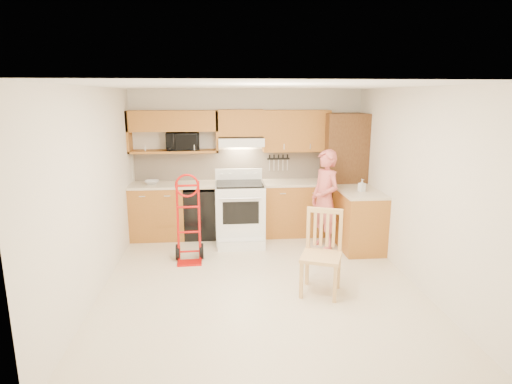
{
  "coord_description": "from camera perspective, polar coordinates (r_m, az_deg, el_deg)",
  "views": [
    {
      "loc": [
        -0.5,
        -5.11,
        2.39
      ],
      "look_at": [
        0.0,
        0.5,
        1.1
      ],
      "focal_mm": 29.59,
      "sensor_mm": 36.0,
      "label": 1
    }
  ],
  "objects": [
    {
      "name": "floor",
      "position": [
        5.67,
        0.46,
        -12.15
      ],
      "size": [
        4.0,
        4.5,
        0.02
      ],
      "primitive_type": "cube",
      "color": "beige",
      "rests_on": "ground"
    },
    {
      "name": "ceiling",
      "position": [
        5.14,
        0.51,
        14.23
      ],
      "size": [
        4.0,
        4.5,
        0.02
      ],
      "primitive_type": "cube",
      "color": "white",
      "rests_on": "ground"
    },
    {
      "name": "wall_back",
      "position": [
        7.48,
        -1.19,
        4.13
      ],
      "size": [
        4.0,
        0.02,
        2.5
      ],
      "primitive_type": "cube",
      "color": "#EFE6CC",
      "rests_on": "ground"
    },
    {
      "name": "wall_front",
      "position": [
        3.11,
        4.53,
        -8.67
      ],
      "size": [
        4.0,
        0.02,
        2.5
      ],
      "primitive_type": "cube",
      "color": "#EFE6CC",
      "rests_on": "ground"
    },
    {
      "name": "wall_left",
      "position": [
        5.45,
        -21.05,
        -0.05
      ],
      "size": [
        0.02,
        4.5,
        2.5
      ],
      "primitive_type": "cube",
      "color": "#EFE6CC",
      "rests_on": "ground"
    },
    {
      "name": "wall_right",
      "position": [
        5.81,
        20.63,
        0.73
      ],
      "size": [
        0.02,
        4.5,
        2.5
      ],
      "primitive_type": "cube",
      "color": "#EFE6CC",
      "rests_on": "ground"
    },
    {
      "name": "backsplash",
      "position": [
        7.46,
        -1.18,
        3.72
      ],
      "size": [
        3.92,
        0.03,
        0.55
      ],
      "primitive_type": "cube",
      "color": "beige",
      "rests_on": "wall_back"
    },
    {
      "name": "lower_cab_left",
      "position": [
        7.4,
        -13.07,
        -2.64
      ],
      "size": [
        0.9,
        0.6,
        0.9
      ],
      "primitive_type": "cube",
      "color": "#AA5F28",
      "rests_on": "ground"
    },
    {
      "name": "dishwasher",
      "position": [
        7.34,
        -7.25,
        -2.74
      ],
      "size": [
        0.6,
        0.6,
        0.85
      ],
      "primitive_type": "cube",
      "color": "black",
      "rests_on": "ground"
    },
    {
      "name": "lower_cab_right",
      "position": [
        7.44,
        5.39,
        -2.26
      ],
      "size": [
        1.14,
        0.6,
        0.9
      ],
      "primitive_type": "cube",
      "color": "#AA5F28",
      "rests_on": "ground"
    },
    {
      "name": "countertop_left",
      "position": [
        7.25,
        -10.91,
        0.97
      ],
      "size": [
        1.5,
        0.63,
        0.04
      ],
      "primitive_type": "cube",
      "color": "beige",
      "rests_on": "lower_cab_left"
    },
    {
      "name": "countertop_right",
      "position": [
        7.34,
        5.47,
        1.28
      ],
      "size": [
        1.14,
        0.63,
        0.04
      ],
      "primitive_type": "cube",
      "color": "beige",
      "rests_on": "lower_cab_right"
    },
    {
      "name": "cab_return_right",
      "position": [
        6.91,
        13.72,
        -3.77
      ],
      "size": [
        0.6,
        1.0,
        0.9
      ],
      "primitive_type": "cube",
      "color": "#AA5F28",
      "rests_on": "ground"
    },
    {
      "name": "countertop_return",
      "position": [
        6.8,
        13.93,
        0.03
      ],
      "size": [
        0.63,
        1.0,
        0.04
      ],
      "primitive_type": "cube",
      "color": "beige",
      "rests_on": "cab_return_right"
    },
    {
      "name": "pantry_tall",
      "position": [
        7.5,
        11.67,
        2.35
      ],
      "size": [
        0.7,
        0.6,
        2.1
      ],
      "primitive_type": "cube",
      "color": "brown",
      "rests_on": "ground"
    },
    {
      "name": "upper_cab_left",
      "position": [
        7.25,
        -11.17,
        9.42
      ],
      "size": [
        1.5,
        0.33,
        0.34
      ],
      "primitive_type": "cube",
      "color": "#AA5F28",
      "rests_on": "wall_back"
    },
    {
      "name": "upper_shelf_mw",
      "position": [
        7.3,
        -10.99,
        5.42
      ],
      "size": [
        1.5,
        0.33,
        0.04
      ],
      "primitive_type": "cube",
      "color": "#AA5F28",
      "rests_on": "wall_back"
    },
    {
      "name": "upper_cab_center",
      "position": [
        7.22,
        -2.08,
        9.32
      ],
      "size": [
        0.76,
        0.33,
        0.44
      ],
      "primitive_type": "cube",
      "color": "#AA5F28",
      "rests_on": "wall_back"
    },
    {
      "name": "upper_cab_right",
      "position": [
        7.34,
        5.43,
        8.24
      ],
      "size": [
        1.14,
        0.33,
        0.7
      ],
      "primitive_type": "cube",
      "color": "#AA5F28",
      "rests_on": "wall_back"
    },
    {
      "name": "range_hood",
      "position": [
        7.18,
        -2.04,
        6.82
      ],
      "size": [
        0.76,
        0.46,
        0.14
      ],
      "primitive_type": "cube",
      "color": "white",
      "rests_on": "wall_back"
    },
    {
      "name": "knife_strip",
      "position": [
        7.48,
        3.05,
        4.04
      ],
      "size": [
        0.4,
        0.05,
        0.29
      ],
      "primitive_type": null,
      "color": "black",
      "rests_on": "backsplash"
    },
    {
      "name": "microwave",
      "position": [
        7.26,
        -9.89,
        6.8
      ],
      "size": [
        0.57,
        0.41,
        0.3
      ],
      "primitive_type": "imported",
      "rotation": [
        0.0,
        0.0,
        0.08
      ],
      "color": "black",
      "rests_on": "upper_shelf_mw"
    },
    {
      "name": "range",
      "position": [
        6.96,
        -2.19,
        -2.13
      ],
      "size": [
        0.8,
        1.05,
        1.17
      ],
      "primitive_type": null,
      "color": "white",
      "rests_on": "ground"
    },
    {
      "name": "person",
      "position": [
        6.72,
        9.3,
        -1.04
      ],
      "size": [
        0.56,
        0.68,
        1.58
      ],
      "primitive_type": "imported",
      "rotation": [
        0.0,
        0.0,
        -1.19
      ],
      "color": "#D35F5A",
      "rests_on": "ground"
    },
    {
      "name": "hand_truck",
      "position": [
        6.2,
        -9.12,
        -4.15
      ],
      "size": [
        0.48,
        0.44,
        1.18
      ],
      "primitive_type": null,
      "rotation": [
        0.0,
        0.0,
        0.04
      ],
      "color": "red",
      "rests_on": "ground"
    },
    {
      "name": "dining_chair",
      "position": [
        5.24,
        8.81,
        -8.22
      ],
      "size": [
        0.62,
        0.64,
        1.04
      ],
      "primitive_type": null,
      "rotation": [
        0.0,
        0.0,
        -0.38
      ],
      "color": "tan",
      "rests_on": "ground"
    },
    {
      "name": "soap_bottle",
      "position": [
        6.73,
        14.12,
        0.89
      ],
      "size": [
        0.11,
        0.11,
        0.19
      ],
      "primitive_type": "imported",
      "rotation": [
        0.0,
        0.0,
        0.38
      ],
      "color": "white",
      "rests_on": "countertop_return"
    },
    {
      "name": "bowl",
      "position": [
        7.29,
        -13.9,
        1.29
      ],
      "size": [
        0.24,
        0.24,
        0.06
      ],
      "primitive_type": "imported",
      "rotation": [
        0.0,
        0.0,
        0.0
      ],
      "color": "white",
      "rests_on": "countertop_left"
    }
  ]
}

